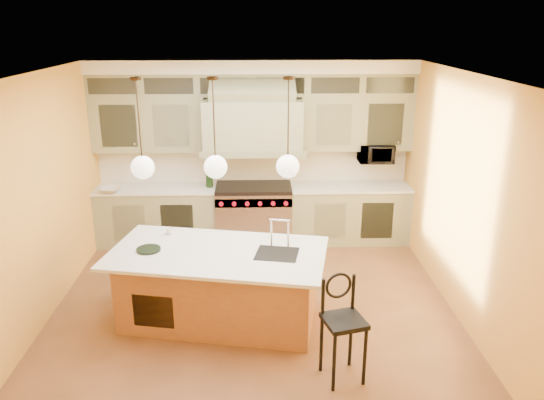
{
  "coord_description": "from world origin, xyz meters",
  "views": [
    {
      "loc": [
        0.06,
        -5.92,
        3.45
      ],
      "look_at": [
        0.25,
        0.7,
        1.21
      ],
      "focal_mm": 35.0,
      "sensor_mm": 36.0,
      "label": 1
    }
  ],
  "objects_px": {
    "range": "(254,214)",
    "microwave": "(376,153)",
    "kitchen_island": "(220,284)",
    "counter_stool": "(343,322)"
  },
  "relations": [
    {
      "from": "range",
      "to": "microwave",
      "type": "relative_size",
      "value": 2.21
    },
    {
      "from": "range",
      "to": "counter_stool",
      "type": "height_order",
      "value": "counter_stool"
    },
    {
      "from": "counter_stool",
      "to": "microwave",
      "type": "relative_size",
      "value": 2.03
    },
    {
      "from": "kitchen_island",
      "to": "counter_stool",
      "type": "bearing_deg",
      "value": -30.02
    },
    {
      "from": "counter_stool",
      "to": "kitchen_island",
      "type": "bearing_deg",
      "value": 123.7
    },
    {
      "from": "range",
      "to": "microwave",
      "type": "xyz_separation_m",
      "value": [
        1.95,
        0.11,
        0.96
      ]
    },
    {
      "from": "range",
      "to": "kitchen_island",
      "type": "bearing_deg",
      "value": -99.36
    },
    {
      "from": "range",
      "to": "kitchen_island",
      "type": "height_order",
      "value": "kitchen_island"
    },
    {
      "from": "kitchen_island",
      "to": "counter_stool",
      "type": "relative_size",
      "value": 2.44
    },
    {
      "from": "counter_stool",
      "to": "microwave",
      "type": "distance_m",
      "value": 3.86
    }
  ]
}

